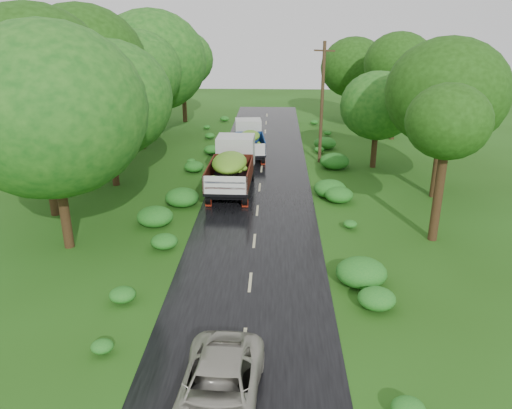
# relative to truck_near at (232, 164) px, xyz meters

# --- Properties ---
(ground) EXTENTS (120.00, 120.00, 0.00)m
(ground) POSITION_rel_truck_near_xyz_m (1.68, -15.60, -1.65)
(ground) COLOR #1D410E
(ground) RESTS_ON ground
(road) EXTENTS (6.50, 80.00, 0.02)m
(road) POSITION_rel_truck_near_xyz_m (1.68, -10.60, -1.64)
(road) COLOR black
(road) RESTS_ON ground
(road_lines) EXTENTS (0.12, 69.60, 0.00)m
(road_lines) POSITION_rel_truck_near_xyz_m (1.68, -9.60, -1.63)
(road_lines) COLOR #BFB78C
(road_lines) RESTS_ON road
(truck_near) EXTENTS (2.62, 7.00, 2.92)m
(truck_near) POSITION_rel_truck_near_xyz_m (0.00, 0.00, 0.00)
(truck_near) COLOR black
(truck_near) RESTS_ON ground
(truck_far) EXTENTS (2.63, 6.07, 2.48)m
(truck_far) POSITION_rel_truck_near_xyz_m (0.63, 7.95, -0.25)
(truck_far) COLOR black
(truck_far) RESTS_ON ground
(car) EXTENTS (2.48, 4.98, 1.36)m
(car) POSITION_rel_truck_near_xyz_m (1.17, -18.69, -0.95)
(car) COLOR #A7A395
(car) RESTS_ON road
(utility_pole) EXTENTS (1.42, 0.71, 8.61)m
(utility_pole) POSITION_rel_truck_near_xyz_m (5.93, 6.39, 2.78)
(utility_pole) COLOR #382616
(utility_pole) RESTS_ON ground
(trees_left) EXTENTS (7.64, 33.06, 9.42)m
(trees_left) POSITION_rel_truck_near_xyz_m (-8.29, 4.85, 4.84)
(trees_left) COLOR black
(trees_left) RESTS_ON ground
(trees_right) EXTENTS (6.52, 31.46, 7.93)m
(trees_right) POSITION_rel_truck_near_xyz_m (11.24, 7.90, 3.96)
(trees_right) COLOR black
(trees_right) RESTS_ON ground
(shrubs) EXTENTS (11.90, 44.00, 0.70)m
(shrubs) POSITION_rel_truck_near_xyz_m (1.68, -1.60, -1.30)
(shrubs) COLOR #19691E
(shrubs) RESTS_ON ground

